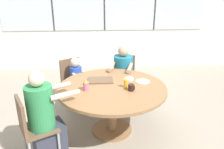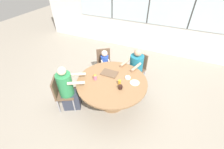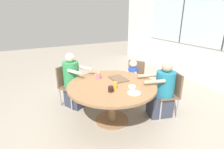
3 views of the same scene
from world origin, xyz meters
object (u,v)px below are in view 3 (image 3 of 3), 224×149
at_px(sippy_cup, 99,75).
at_px(bowl_white_shallow, 132,87).
at_px(chair_for_toddler, 135,76).
at_px(juice_glass, 115,86).
at_px(coffee_mug, 111,89).
at_px(chair_for_woman_green_shirt, 171,90).
at_px(chair_for_man_blue_shirt, 68,82).
at_px(person_man_blue_shirt, 73,83).
at_px(person_toddler, 132,81).
at_px(person_woman_green_shirt, 162,93).

distance_m(sippy_cup, bowl_white_shallow, 0.72).
xyz_separation_m(chair_for_toddler, juice_glass, (0.85, -0.97, 0.28)).
height_order(chair_for_toddler, juice_glass, chair_for_toddler).
bearing_deg(coffee_mug, chair_for_woman_green_shirt, 87.53).
relative_size(coffee_mug, juice_glass, 0.77).
distance_m(chair_for_toddler, sippy_cup, 1.11).
height_order(chair_for_man_blue_shirt, coffee_mug, chair_for_man_blue_shirt).
distance_m(chair_for_toddler, coffee_mug, 1.44).
bearing_deg(sippy_cup, juice_glass, 5.64).
bearing_deg(chair_for_man_blue_shirt, coffee_mug, 78.95).
height_order(person_man_blue_shirt, person_toddler, person_man_blue_shirt).
bearing_deg(person_toddler, chair_for_toddler, -90.00).
height_order(chair_for_woman_green_shirt, chair_for_toddler, same).
distance_m(chair_for_woman_green_shirt, juice_glass, 1.18).
bearing_deg(person_woman_green_shirt, person_man_blue_shirt, 66.93).
bearing_deg(juice_glass, person_toddler, 131.91).
height_order(coffee_mug, sippy_cup, sippy_cup).
distance_m(chair_for_man_blue_shirt, person_man_blue_shirt, 0.17).
xyz_separation_m(chair_for_woman_green_shirt, bowl_white_shallow, (-0.03, -0.87, 0.24)).
height_order(person_woman_green_shirt, sippy_cup, person_woman_green_shirt).
relative_size(chair_for_woman_green_shirt, person_woman_green_shirt, 0.79).
bearing_deg(chair_for_woman_green_shirt, person_man_blue_shirt, 68.90).
height_order(chair_for_man_blue_shirt, person_woman_green_shirt, person_woman_green_shirt).
height_order(chair_for_man_blue_shirt, chair_for_toddler, same).
xyz_separation_m(chair_for_man_blue_shirt, person_toddler, (0.43, 1.34, -0.07)).
height_order(chair_for_man_blue_shirt, person_toddler, person_toddler).
height_order(chair_for_man_blue_shirt, sippy_cup, sippy_cup).
relative_size(person_man_blue_shirt, bowl_white_shallow, 9.37).
xyz_separation_m(person_man_blue_shirt, bowl_white_shallow, (1.13, 0.69, 0.23)).
distance_m(person_man_blue_shirt, coffee_mug, 1.18).
bearing_deg(bowl_white_shallow, chair_for_woman_green_shirt, 88.32).
height_order(person_woman_green_shirt, person_man_blue_shirt, person_man_blue_shirt).
bearing_deg(sippy_cup, coffee_mug, -5.05).
bearing_deg(coffee_mug, juice_glass, 120.07).
distance_m(person_man_blue_shirt, bowl_white_shallow, 1.35).
bearing_deg(sippy_cup, chair_for_man_blue_shirt, -145.15).
distance_m(chair_for_man_blue_shirt, juice_glass, 1.32).
xyz_separation_m(person_woman_green_shirt, coffee_mug, (-0.01, -1.08, 0.29)).
height_order(coffee_mug, juice_glass, juice_glass).
relative_size(person_toddler, sippy_cup, 5.99).
xyz_separation_m(person_man_blue_shirt, person_toddler, (0.29, 1.26, -0.08)).
bearing_deg(chair_for_toddler, person_man_blue_shirt, 46.62).
distance_m(chair_for_man_blue_shirt, coffee_mug, 1.34).
height_order(person_man_blue_shirt, coffee_mug, person_man_blue_shirt).
xyz_separation_m(chair_for_man_blue_shirt, coffee_mug, (1.25, 0.39, 0.27)).
relative_size(chair_for_toddler, person_woman_green_shirt, 0.79).
relative_size(sippy_cup, bowl_white_shallow, 1.25).
bearing_deg(coffee_mug, bowl_white_shallow, 85.72).
height_order(chair_for_woman_green_shirt, chair_for_man_blue_shirt, same).
bearing_deg(person_woman_green_shirt, chair_for_woman_green_shirt, -90.00).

